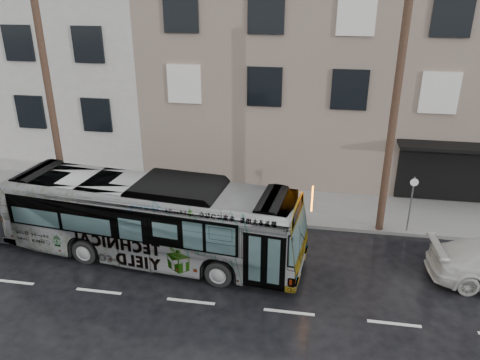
# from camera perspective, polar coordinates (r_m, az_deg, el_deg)

# --- Properties ---
(ground) EXTENTS (120.00, 120.00, 0.00)m
(ground) POSITION_cam_1_polar(r_m,az_deg,el_deg) (17.80, -3.87, -9.72)
(ground) COLOR black
(ground) RESTS_ON ground
(sidewalk) EXTENTS (90.00, 3.60, 0.15)m
(sidewalk) POSITION_cam_1_polar(r_m,az_deg,el_deg) (21.95, -0.93, -2.75)
(sidewalk) COLOR gray
(sidewalk) RESTS_ON ground
(building_taupe) EXTENTS (20.00, 12.00, 11.00)m
(building_taupe) POSITION_cam_1_polar(r_m,az_deg,el_deg) (27.57, 12.72, 13.87)
(building_taupe) COLOR gray
(building_taupe) RESTS_ON ground
(utility_pole_front) EXTENTS (0.30, 0.30, 9.00)m
(utility_pole_front) POSITION_cam_1_polar(r_m,az_deg,el_deg) (18.72, 18.11, 6.50)
(utility_pole_front) COLOR #4E3427
(utility_pole_front) RESTS_ON sidewalk
(utility_pole_rear) EXTENTS (0.30, 0.30, 9.00)m
(utility_pole_rear) POSITION_cam_1_polar(r_m,az_deg,el_deg) (21.63, -21.99, 8.08)
(utility_pole_rear) COLOR #4E3427
(utility_pole_rear) RESTS_ON sidewalk
(sign_post) EXTENTS (0.06, 0.06, 2.40)m
(sign_post) POSITION_cam_1_polar(r_m,az_deg,el_deg) (20.03, 20.07, -2.85)
(sign_post) COLOR slate
(sign_post) RESTS_ON sidewalk
(bus) EXTENTS (11.52, 3.86, 3.15)m
(bus) POSITION_cam_1_polar(r_m,az_deg,el_deg) (17.56, -10.75, -4.66)
(bus) COLOR #B2B2B2
(bus) RESTS_ON ground
(dark_sedan) EXTENTS (4.70, 1.83, 1.52)m
(dark_sedan) POSITION_cam_1_polar(r_m,az_deg,el_deg) (20.86, -25.95, -4.60)
(dark_sedan) COLOR black
(dark_sedan) RESTS_ON ground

